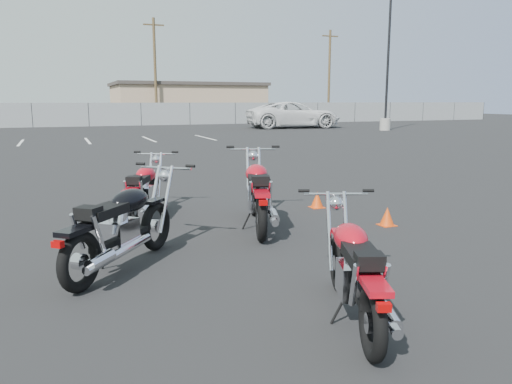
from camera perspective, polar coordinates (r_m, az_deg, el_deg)
name	(u,v)px	position (r m, az deg, el deg)	size (l,w,h in m)	color
ground	(259,249)	(6.68, 0.31, -6.48)	(120.00, 120.00, 0.00)	black
motorcycle_front_red	(144,191)	(8.44, -12.67, 0.13)	(1.24, 2.06, 1.03)	black
motorcycle_second_black	(122,226)	(5.98, -15.06, -3.82)	(1.79, 2.00, 1.11)	black
motorcycle_third_red	(258,194)	(7.66, 0.25, -0.18)	(1.23, 2.37, 1.17)	black
motorcycle_rear_red	(355,270)	(4.54, 11.24, -8.77)	(1.15, 2.04, 1.02)	black
training_cone_near	(317,200)	(9.23, 7.00, -0.88)	(0.25, 0.25, 0.29)	#DA410B
training_cone_far	(387,216)	(8.12, 14.76, -2.71)	(0.24, 0.24, 0.29)	#DA410B
light_pole_east	(387,88)	(34.65, 14.72, 11.46)	(0.80, 0.70, 10.64)	gray
chainlink_fence	(89,115)	(41.01, -18.58, 8.38)	(80.06, 0.06, 1.80)	gray
tan_building_east	(187,102)	(51.44, -7.92, 10.18)	(14.40, 9.40, 3.70)	tan
utility_pole_c	(155,69)	(45.78, -11.45, 13.61)	(1.80, 0.24, 9.00)	#473621
utility_pole_d	(329,74)	(53.04, 8.37, 13.23)	(1.80, 0.24, 9.00)	#473621
parking_line_stripes	(55,142)	(25.99, -22.00, 5.35)	(15.12, 4.00, 0.01)	silver
white_van	(294,107)	(36.77, 4.33, 9.64)	(7.84, 3.14, 2.98)	silver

